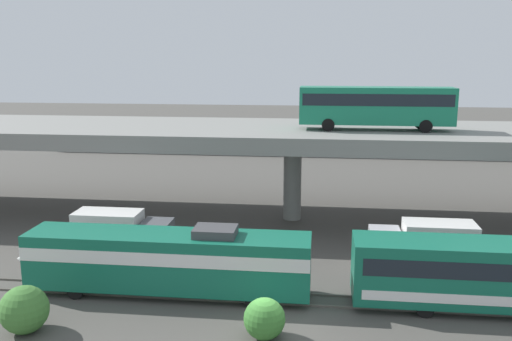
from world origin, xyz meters
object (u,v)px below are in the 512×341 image
(service_truck_west, at_px, (425,243))
(service_truck_east, at_px, (121,231))
(parked_car_2, at_px, (378,134))
(parked_car_4, at_px, (450,136))
(parked_car_0, at_px, (393,136))
(parked_car_6, at_px, (287,135))
(parked_car_5, at_px, (227,131))
(parked_car_1, at_px, (170,134))
(train_locomotive, at_px, (154,258))
(transit_bus_on_overpass, at_px, (376,104))
(parked_car_3, at_px, (396,139))

(service_truck_west, distance_m, service_truck_east, 20.82)
(parked_car_2, relative_size, parked_car_4, 0.97)
(parked_car_0, bearing_deg, parked_car_6, 2.63)
(parked_car_4, xyz_separation_m, parked_car_5, (-33.08, 1.86, -0.00))
(service_truck_east, distance_m, parked_car_0, 50.80)
(parked_car_5, bearing_deg, parked_car_6, 158.79)
(parked_car_1, xyz_separation_m, parked_car_5, (7.71, 4.93, 0.00))
(train_locomotive, bearing_deg, transit_bus_on_overpass, -132.47)
(train_locomotive, distance_m, service_truck_east, 7.55)
(parked_car_2, distance_m, parked_car_4, 10.16)
(transit_bus_on_overpass, distance_m, parked_car_5, 43.66)
(parked_car_1, bearing_deg, service_truck_east, -78.99)
(parked_car_6, bearing_deg, parked_car_2, -166.58)
(transit_bus_on_overpass, height_order, parked_car_5, transit_bus_on_overpass)
(parked_car_5, bearing_deg, parked_car_3, 167.62)
(train_locomotive, relative_size, parked_car_5, 4.11)
(parked_car_0, relative_size, parked_car_5, 1.00)
(transit_bus_on_overpass, bearing_deg, service_truck_west, 107.17)
(parked_car_0, xyz_separation_m, parked_car_5, (-24.93, 3.01, 0.00))
(train_locomotive, height_order, service_truck_west, train_locomotive)
(train_locomotive, distance_m, parked_car_4, 59.03)
(transit_bus_on_overpass, bearing_deg, service_truck_east, 26.11)
(parked_car_4, bearing_deg, transit_bus_on_overpass, -111.35)
(parked_car_1, distance_m, parked_car_6, 17.32)
(service_truck_east, bearing_deg, service_truck_west, 0.00)
(transit_bus_on_overpass, height_order, parked_car_3, transit_bus_on_overpass)
(service_truck_east, xyz_separation_m, parked_car_0, (24.33, 44.58, 0.71))
(parked_car_0, relative_size, parked_car_1, 1.01)
(service_truck_west, bearing_deg, parked_car_4, -104.32)
(service_truck_east, bearing_deg, parked_car_1, 101.01)
(train_locomotive, height_order, transit_bus_on_overpass, transit_bus_on_overpass)
(transit_bus_on_overpass, relative_size, parked_car_3, 2.75)
(parked_car_0, bearing_deg, parked_car_5, -6.88)
(service_truck_east, bearing_deg, parked_car_2, 64.54)
(transit_bus_on_overpass, height_order, parked_car_2, transit_bus_on_overpass)
(parked_car_2, bearing_deg, service_truck_west, 88.06)
(train_locomotive, bearing_deg, service_truck_east, -54.80)
(parked_car_0, relative_size, parked_car_2, 0.98)
(train_locomotive, height_order, parked_car_0, train_locomotive)
(service_truck_west, relative_size, parked_car_5, 1.59)
(parked_car_5, xyz_separation_m, parked_car_6, (9.56, -3.71, 0.00))
(service_truck_east, height_order, parked_car_3, parked_car_3)
(parked_car_2, bearing_deg, parked_car_5, -1.25)
(service_truck_west, distance_m, parked_car_3, 42.26)
(parked_car_0, height_order, parked_car_5, same)
(train_locomotive, relative_size, parked_car_2, 4.02)
(service_truck_east, xyz_separation_m, parked_car_1, (-8.30, 42.67, 0.71))
(transit_bus_on_overpass, xyz_separation_m, parked_car_1, (-26.39, 33.80, -7.62))
(service_truck_east, relative_size, parked_car_1, 1.60)
(parked_car_2, distance_m, parked_car_5, 23.02)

